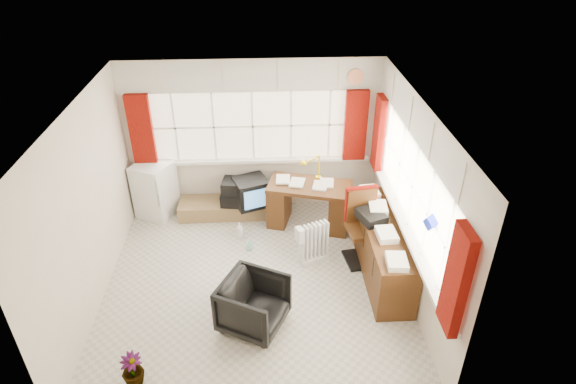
% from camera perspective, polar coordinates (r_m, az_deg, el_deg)
% --- Properties ---
extents(ground, '(4.00, 4.00, 0.00)m').
position_cam_1_polar(ground, '(6.67, -3.83, -10.71)').
color(ground, beige).
rests_on(ground, ground).
extents(room_walls, '(4.00, 4.00, 4.00)m').
position_cam_1_polar(room_walls, '(5.78, -4.35, 0.43)').
color(room_walls, beige).
rests_on(room_walls, ground).
extents(window_back, '(3.70, 0.12, 3.60)m').
position_cam_1_polar(window_back, '(7.75, -4.05, 4.25)').
color(window_back, '#FFEEC9').
rests_on(window_back, room_walls).
extents(window_right, '(0.12, 3.70, 3.60)m').
position_cam_1_polar(window_right, '(6.34, 13.74, -3.40)').
color(window_right, '#FFEEC9').
rests_on(window_right, room_walls).
extents(curtains, '(3.83, 3.83, 1.15)m').
position_cam_1_polar(curtains, '(6.66, 3.75, 4.39)').
color(curtains, maroon).
rests_on(curtains, room_walls).
extents(overhead_cabinets, '(3.98, 3.98, 0.48)m').
position_cam_1_polar(overhead_cabinets, '(6.40, 4.44, 11.00)').
color(overhead_cabinets, silver).
rests_on(overhead_cabinets, room_walls).
extents(desk, '(1.38, 0.94, 0.76)m').
position_cam_1_polar(desk, '(7.54, 2.54, -1.28)').
color(desk, '#4C2B12').
rests_on(desk, ground).
extents(desk_lamp, '(0.17, 0.15, 0.41)m').
position_cam_1_polar(desk_lamp, '(7.44, 3.70, 3.61)').
color(desk_lamp, yellow).
rests_on(desk_lamp, desk).
extents(task_chair, '(0.52, 0.55, 1.11)m').
position_cam_1_polar(task_chair, '(6.85, 8.72, -3.56)').
color(task_chair, black).
rests_on(task_chair, ground).
extents(office_chair, '(0.97, 0.96, 0.66)m').
position_cam_1_polar(office_chair, '(5.90, -4.10, -13.13)').
color(office_chair, black).
rests_on(office_chair, ground).
extents(radiator, '(0.46, 0.32, 0.64)m').
position_cam_1_polar(radiator, '(6.87, 3.04, -6.45)').
color(radiator, white).
rests_on(radiator, ground).
extents(credenza, '(0.50, 2.00, 0.85)m').
position_cam_1_polar(credenza, '(6.76, 10.96, -6.38)').
color(credenza, '#4C2B12').
rests_on(credenza, ground).
extents(file_tray, '(0.42, 0.47, 0.13)m').
position_cam_1_polar(file_tray, '(6.58, 9.85, -2.84)').
color(file_tray, black).
rests_on(file_tray, credenza).
extents(tv_bench, '(1.40, 0.50, 0.25)m').
position_cam_1_polar(tv_bench, '(8.00, -7.79, -1.85)').
color(tv_bench, olive).
rests_on(tv_bench, ground).
extents(crt_tv, '(0.63, 0.60, 0.45)m').
position_cam_1_polar(crt_tv, '(7.69, -4.40, 0.00)').
color(crt_tv, black).
rests_on(crt_tv, tv_bench).
extents(hifi_stack, '(0.64, 0.46, 0.42)m').
position_cam_1_polar(hifi_stack, '(7.74, -5.72, -0.06)').
color(hifi_stack, black).
rests_on(hifi_stack, tv_bench).
extents(mini_fridge, '(0.72, 0.72, 0.92)m').
position_cam_1_polar(mini_fridge, '(8.06, -15.44, 0.28)').
color(mini_fridge, white).
rests_on(mini_fridge, ground).
extents(spray_bottle_a, '(0.12, 0.12, 0.27)m').
position_cam_1_polar(spray_bottle_a, '(7.42, -5.76, -4.52)').
color(spray_bottle_a, white).
rests_on(spray_bottle_a, ground).
extents(spray_bottle_b, '(0.10, 0.10, 0.18)m').
position_cam_1_polar(spray_bottle_b, '(7.20, -4.59, -6.23)').
color(spray_bottle_b, '#96E0CF').
rests_on(spray_bottle_b, ground).
extents(flower_vase, '(0.31, 0.31, 0.42)m').
position_cam_1_polar(flower_vase, '(5.66, -17.96, -19.45)').
color(flower_vase, black).
rests_on(flower_vase, ground).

